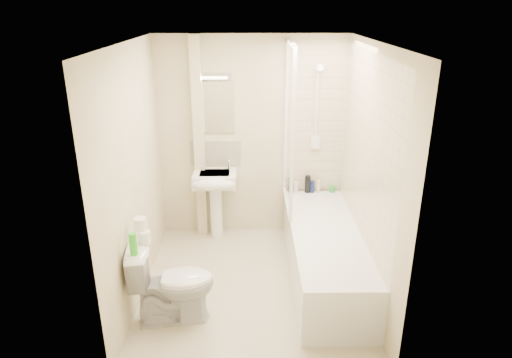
{
  "coord_description": "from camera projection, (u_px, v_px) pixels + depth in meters",
  "views": [
    {
      "loc": [
        -0.01,
        -3.96,
        2.72
      ],
      "look_at": [
        0.04,
        0.2,
        1.1
      ],
      "focal_mm": 32.0,
      "sensor_mm": 36.0,
      "label": 1
    }
  ],
  "objects": [
    {
      "name": "tile_back",
      "position": [
        316.0,
        121.0,
        5.32
      ],
      "size": [
        0.7,
        0.01,
        1.75
      ],
      "primitive_type": "cube",
      "color": "beige",
      "rests_on": "wall_back"
    },
    {
      "name": "bottle_white_a",
      "position": [
        296.0,
        187.0,
        5.54
      ],
      "size": [
        0.05,
        0.05,
        0.14
      ],
      "primitive_type": "cylinder",
      "color": "silver",
      "rests_on": "bathtub"
    },
    {
      "name": "green_bottle",
      "position": [
        133.0,
        244.0,
        3.77
      ],
      "size": [
        0.06,
        0.06,
        0.2
      ],
      "primitive_type": "cylinder",
      "color": "green",
      "rests_on": "toilet"
    },
    {
      "name": "toilet_roll_lower",
      "position": [
        144.0,
        237.0,
        3.97
      ],
      "size": [
        0.11,
        0.11,
        0.11
      ],
      "primitive_type": "cylinder",
      "color": "white",
      "rests_on": "toilet"
    },
    {
      "name": "pipe_boxing",
      "position": [
        199.0,
        141.0,
        5.34
      ],
      "size": [
        0.12,
        0.12,
        2.4
      ],
      "primitive_type": "cube",
      "color": "beige",
      "rests_on": "ground"
    },
    {
      "name": "bottle_blue",
      "position": [
        312.0,
        187.0,
        5.54
      ],
      "size": [
        0.06,
        0.06,
        0.14
      ],
      "primitive_type": "cylinder",
      "color": "#121D51",
      "rests_on": "bathtub"
    },
    {
      "name": "mirror",
      "position": [
        214.0,
        108.0,
        5.25
      ],
      "size": [
        0.46,
        0.01,
        0.6
      ],
      "primitive_type": "cube",
      "color": "white",
      "rests_on": "wall_back"
    },
    {
      "name": "tile_right",
      "position": [
        367.0,
        148.0,
        4.31
      ],
      "size": [
        0.01,
        2.1,
        1.75
      ],
      "primitive_type": "cube",
      "color": "beige",
      "rests_on": "wall_right"
    },
    {
      "name": "ceiling",
      "position": [
        252.0,
        43.0,
        3.81
      ],
      "size": [
        2.2,
        2.5,
        0.02
      ],
      "primitive_type": "cube",
      "color": "white",
      "rests_on": "wall_back"
    },
    {
      "name": "shower_screen",
      "position": [
        289.0,
        128.0,
        4.9
      ],
      "size": [
        0.04,
        0.92,
        1.8
      ],
      "color": "white",
      "rests_on": "bathtub"
    },
    {
      "name": "floor",
      "position": [
        253.0,
        286.0,
        4.68
      ],
      "size": [
        2.5,
        2.5,
        0.0
      ],
      "primitive_type": "plane",
      "color": "beige",
      "rests_on": "ground"
    },
    {
      "name": "splashback",
      "position": [
        215.0,
        153.0,
        5.45
      ],
      "size": [
        0.6,
        0.02,
        0.3
      ],
      "primitive_type": "cube",
      "color": "beige",
      "rests_on": "wall_back"
    },
    {
      "name": "toilet_roll_upper",
      "position": [
        140.0,
        224.0,
        3.97
      ],
      "size": [
        0.11,
        0.11,
        0.11
      ],
      "primitive_type": "cylinder",
      "color": "white",
      "rests_on": "toilet_roll_lower"
    },
    {
      "name": "strip_light",
      "position": [
        213.0,
        76.0,
        5.1
      ],
      "size": [
        0.42,
        0.07,
        0.07
      ],
      "primitive_type": "cube",
      "color": "silver",
      "rests_on": "wall_back"
    },
    {
      "name": "wall_back",
      "position": [
        252.0,
        139.0,
        5.41
      ],
      "size": [
        2.2,
        0.02,
        2.4
      ],
      "primitive_type": "cube",
      "color": "beige",
      "rests_on": "ground"
    },
    {
      "name": "bottle_cream",
      "position": [
        318.0,
        186.0,
        5.54
      ],
      "size": [
        0.05,
        0.05,
        0.15
      ],
      "primitive_type": "cylinder",
      "color": "beige",
      "rests_on": "bathtub"
    },
    {
      "name": "bottle_black_a",
      "position": [
        291.0,
        185.0,
        5.53
      ],
      "size": [
        0.05,
        0.05,
        0.19
      ],
      "primitive_type": "cylinder",
      "color": "black",
      "rests_on": "bathtub"
    },
    {
      "name": "wall_right",
      "position": [
        370.0,
        176.0,
        4.25
      ],
      "size": [
        0.02,
        2.5,
        2.4
      ],
      "primitive_type": "cube",
      "color": "beige",
      "rests_on": "ground"
    },
    {
      "name": "bottle_green",
      "position": [
        332.0,
        189.0,
        5.55
      ],
      "size": [
        0.06,
        0.06,
        0.08
      ],
      "primitive_type": "cylinder",
      "color": "green",
      "rests_on": "bathtub"
    },
    {
      "name": "wall_left",
      "position": [
        134.0,
        177.0,
        4.23
      ],
      "size": [
        0.02,
        2.5,
        2.4
      ],
      "primitive_type": "cube",
      "color": "beige",
      "rests_on": "ground"
    },
    {
      "name": "shower_fixture",
      "position": [
        317.0,
        111.0,
        5.24
      ],
      "size": [
        0.1,
        0.16,
        0.99
      ],
      "color": "white",
      "rests_on": "wall_back"
    },
    {
      "name": "toilet",
      "position": [
        172.0,
        283.0,
        4.07
      ],
      "size": [
        0.61,
        0.85,
        0.75
      ],
      "primitive_type": "imported",
      "rotation": [
        0.0,
        0.0,
        1.7
      ],
      "color": "white",
      "rests_on": "ground"
    },
    {
      "name": "bottle_black_b",
      "position": [
        308.0,
        184.0,
        5.53
      ],
      "size": [
        0.07,
        0.07,
        0.21
      ],
      "primitive_type": "cylinder",
      "color": "black",
      "rests_on": "bathtub"
    },
    {
      "name": "pedestal_sink",
      "position": [
        215.0,
        187.0,
        5.37
      ],
      "size": [
        0.5,
        0.47,
        0.97
      ],
      "color": "white",
      "rests_on": "ground"
    },
    {
      "name": "bathtub",
      "position": [
        325.0,
        253.0,
        4.72
      ],
      "size": [
        0.7,
        2.1,
        0.55
      ],
      "color": "white",
      "rests_on": "ground"
    }
  ]
}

